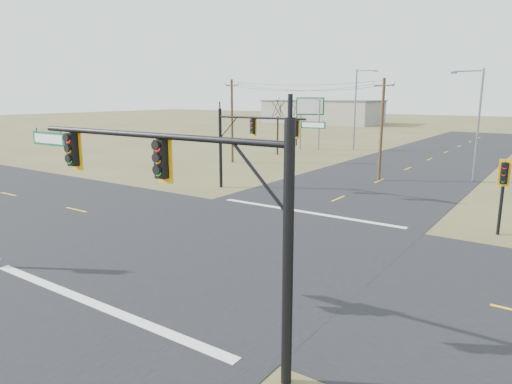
# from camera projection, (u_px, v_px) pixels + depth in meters

# --- Properties ---
(ground) EXTENTS (320.00, 320.00, 0.00)m
(ground) POSITION_uv_depth(u_px,v_px,m) (231.00, 246.00, 21.40)
(ground) COLOR brown
(ground) RESTS_ON ground
(road_ew) EXTENTS (160.00, 14.00, 0.02)m
(road_ew) POSITION_uv_depth(u_px,v_px,m) (231.00, 245.00, 21.40)
(road_ew) COLOR black
(road_ew) RESTS_ON ground
(road_ns) EXTENTS (14.00, 160.00, 0.02)m
(road_ns) POSITION_uv_depth(u_px,v_px,m) (231.00, 245.00, 21.40)
(road_ns) COLOR black
(road_ns) RESTS_ON ground
(stop_bar_near) EXTENTS (12.00, 0.40, 0.01)m
(stop_bar_near) POSITION_uv_depth(u_px,v_px,m) (95.00, 304.00, 15.35)
(stop_bar_near) COLOR silver
(stop_bar_near) RESTS_ON road_ns
(stop_bar_far) EXTENTS (12.00, 0.40, 0.01)m
(stop_bar_far) POSITION_uv_depth(u_px,v_px,m) (307.00, 212.00, 27.44)
(stop_bar_far) COLOR silver
(stop_bar_far) RESTS_ON road_ns
(mast_arm_near) EXTENTS (10.33, 0.41, 6.44)m
(mast_arm_near) POSITION_uv_depth(u_px,v_px,m) (164.00, 178.00, 12.41)
(mast_arm_near) COLOR black
(mast_arm_near) RESTS_ON ground
(mast_arm_far) EXTENTS (8.82, 0.51, 5.98)m
(mast_arm_far) POSITION_uv_depth(u_px,v_px,m) (257.00, 132.00, 32.39)
(mast_arm_far) COLOR black
(mast_arm_far) RESTS_ON ground
(pedestal_signal_ne) EXTENTS (0.64, 0.54, 3.89)m
(pedestal_signal_ne) POSITION_uv_depth(u_px,v_px,m) (503.00, 179.00, 22.41)
(pedestal_signal_ne) COLOR black
(pedestal_signal_ne) RESTS_ON ground
(utility_pole_near) EXTENTS (1.89, 0.95, 8.30)m
(utility_pole_near) POSITION_uv_depth(u_px,v_px,m) (382.00, 128.00, 36.90)
(utility_pole_near) COLOR #4D3521
(utility_pole_near) RESTS_ON ground
(utility_pole_far) EXTENTS (2.01, 0.81, 8.55)m
(utility_pole_far) POSITION_uv_depth(u_px,v_px,m) (232.00, 120.00, 47.31)
(utility_pole_far) COLOR #4D3521
(utility_pole_far) RESTS_ON ground
(highway_sign) EXTENTS (3.28, 1.55, 6.70)m
(highway_sign) POSITION_uv_depth(u_px,v_px,m) (310.00, 113.00, 58.47)
(highway_sign) COLOR slate
(highway_sign) RESTS_ON ground
(streetlight_a) EXTENTS (2.53, 0.36, 9.02)m
(streetlight_a) POSITION_uv_depth(u_px,v_px,m) (476.00, 119.00, 36.44)
(streetlight_a) COLOR slate
(streetlight_a) RESTS_ON ground
(streetlight_c) EXTENTS (2.82, 0.29, 10.15)m
(streetlight_c) POSITION_uv_depth(u_px,v_px,m) (357.00, 105.00, 57.91)
(streetlight_c) COLOR slate
(streetlight_c) RESTS_ON ground
(bare_tree_a) EXTENTS (3.13, 3.13, 7.08)m
(bare_tree_a) POSITION_uv_depth(u_px,v_px,m) (278.00, 107.00, 53.37)
(bare_tree_a) COLOR black
(bare_tree_a) RESTS_ON ground
(bare_tree_b) EXTENTS (2.90, 2.90, 6.39)m
(bare_tree_b) POSITION_uv_depth(u_px,v_px,m) (297.00, 109.00, 63.52)
(bare_tree_b) COLOR black
(bare_tree_b) RESTS_ON ground
(warehouse_left) EXTENTS (28.00, 14.00, 5.50)m
(warehouse_left) POSITION_uv_depth(u_px,v_px,m) (322.00, 112.00, 115.56)
(warehouse_left) COLOR gray
(warehouse_left) RESTS_ON ground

